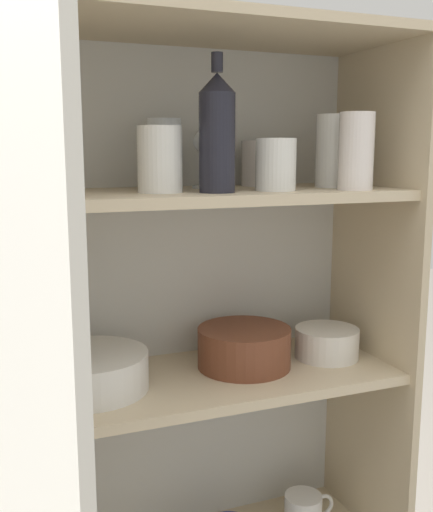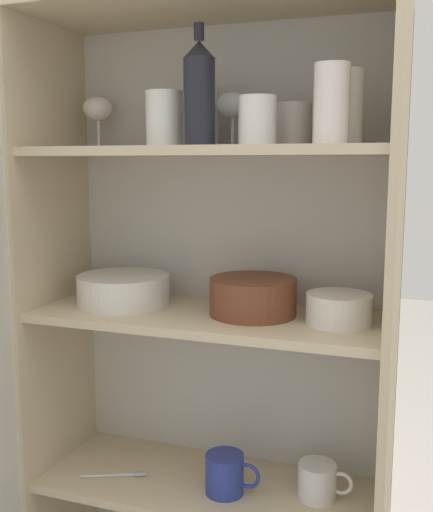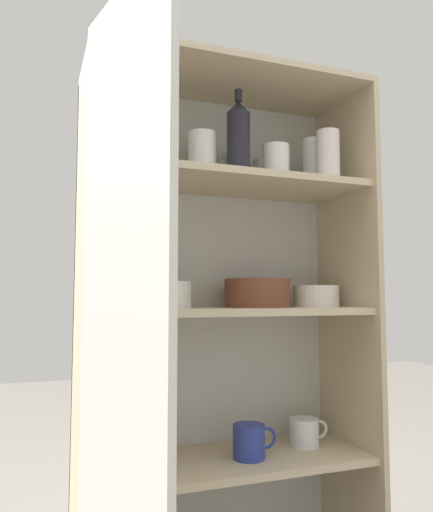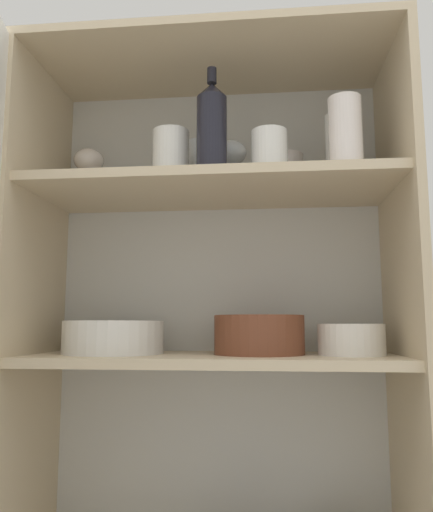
# 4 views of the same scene
# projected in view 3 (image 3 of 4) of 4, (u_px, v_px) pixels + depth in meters

# --- Properties ---
(cupboard_back_panel) EXTENTS (0.82, 0.02, 1.44)m
(cupboard_back_panel) POSITION_uv_depth(u_px,v_px,m) (209.00, 326.00, 1.57)
(cupboard_back_panel) COLOR silver
(cupboard_back_panel) RESTS_ON ground_plane
(cupboard_side_left) EXTENTS (0.02, 0.34, 1.44)m
(cupboard_side_left) POSITION_uv_depth(u_px,v_px,m) (82.00, 333.00, 1.28)
(cupboard_side_left) COLOR #CCB793
(cupboard_side_left) RESTS_ON ground_plane
(cupboard_side_right) EXTENTS (0.02, 0.34, 1.44)m
(cupboard_side_right) POSITION_uv_depth(u_px,v_px,m) (347.00, 326.00, 1.56)
(cupboard_side_right) COLOR #CCB793
(cupboard_side_right) RESTS_ON ground_plane
(cupboard_top_panel) EXTENTS (0.82, 0.34, 0.02)m
(cupboard_top_panel) POSITION_uv_depth(u_px,v_px,m) (227.00, 81.00, 1.48)
(cupboard_top_panel) COLOR #CCB793
(cupboard_top_panel) RESTS_ON cupboard_side_left
(shelf_board_lower) EXTENTS (0.79, 0.30, 0.02)m
(shelf_board_lower) POSITION_uv_depth(u_px,v_px,m) (228.00, 461.00, 1.38)
(shelf_board_lower) COLOR beige
(shelf_board_middle) EXTENTS (0.79, 0.30, 0.02)m
(shelf_board_middle) POSITION_uv_depth(u_px,v_px,m) (228.00, 311.00, 1.42)
(shelf_board_middle) COLOR beige
(shelf_board_upper) EXTENTS (0.79, 0.30, 0.02)m
(shelf_board_upper) POSITION_uv_depth(u_px,v_px,m) (227.00, 183.00, 1.45)
(shelf_board_upper) COLOR beige
(cupboard_door) EXTENTS (0.11, 0.40, 1.44)m
(cupboard_door) POSITION_uv_depth(u_px,v_px,m) (121.00, 345.00, 0.94)
(cupboard_door) COLOR silver
(cupboard_door) RESTS_ON ground_plane
(tumbler_glass_0) EXTENTS (0.08, 0.08, 0.15)m
(tumbler_glass_0) POSITION_uv_depth(u_px,v_px,m) (315.00, 163.00, 1.55)
(tumbler_glass_0) COLOR white
(tumbler_glass_0) RESTS_ON shelf_board_upper
(tumbler_glass_1) EXTENTS (0.08, 0.08, 0.12)m
(tumbler_glass_1) POSITION_uv_depth(u_px,v_px,m) (202.00, 154.00, 1.40)
(tumbler_glass_1) COLOR white
(tumbler_glass_1) RESTS_ON shelf_board_upper
(tumbler_glass_2) EXTENTS (0.08, 0.08, 0.10)m
(tumbler_glass_2) POSITION_uv_depth(u_px,v_px,m) (276.00, 162.00, 1.44)
(tumbler_glass_2) COLOR white
(tumbler_glass_2) RESTS_ON shelf_board_upper
(tumbler_glass_3) EXTENTS (0.07, 0.07, 0.15)m
(tumbler_glass_3) POSITION_uv_depth(u_px,v_px,m) (328.00, 156.00, 1.47)
(tumbler_glass_3) COLOR silver
(tumbler_glass_3) RESTS_ON shelf_board_upper
(tumbler_glass_4) EXTENTS (0.08, 0.08, 0.10)m
(tumbler_glass_4) POSITION_uv_depth(u_px,v_px,m) (266.00, 175.00, 1.60)
(tumbler_glass_4) COLOR silver
(tumbler_glass_4) RESTS_ON shelf_board_upper
(tumbler_glass_5) EXTENTS (0.07, 0.07, 0.14)m
(tumbler_glass_5) POSITION_uv_depth(u_px,v_px,m) (203.00, 163.00, 1.53)
(tumbler_glass_5) COLOR white
(tumbler_glass_5) RESTS_ON shelf_board_upper
(wine_glass_0) EXTENTS (0.07, 0.07, 0.13)m
(wine_glass_0) POSITION_uv_depth(u_px,v_px,m) (113.00, 145.00, 1.43)
(wine_glass_0) COLOR silver
(wine_glass_0) RESTS_ON shelf_board_upper
(wine_glass_1) EXTENTS (0.08, 0.08, 0.12)m
(wine_glass_1) POSITION_uv_depth(u_px,v_px,m) (234.00, 157.00, 1.52)
(wine_glass_1) COLOR white
(wine_glass_1) RESTS_ON shelf_board_upper
(wine_bottle) EXTENTS (0.07, 0.07, 0.24)m
(wine_bottle) POSITION_uv_depth(u_px,v_px,m) (238.00, 137.00, 1.40)
(wine_bottle) COLOR black
(wine_bottle) RESTS_ON shelf_board_upper
(plate_stack_white) EXTENTS (0.22, 0.22, 0.07)m
(plate_stack_white) POSITION_uv_depth(u_px,v_px,m) (151.00, 295.00, 1.36)
(plate_stack_white) COLOR silver
(plate_stack_white) RESTS_ON shelf_board_middle
(mixing_bowl_large) EXTENTS (0.19, 0.19, 0.08)m
(mixing_bowl_large) POSITION_uv_depth(u_px,v_px,m) (257.00, 292.00, 1.47)
(mixing_bowl_large) COLOR brown
(mixing_bowl_large) RESTS_ON shelf_board_middle
(serving_bowl_small) EXTENTS (0.14, 0.14, 0.07)m
(serving_bowl_small) POSITION_uv_depth(u_px,v_px,m) (316.00, 295.00, 1.53)
(serving_bowl_small) COLOR silver
(serving_bowl_small) RESTS_ON shelf_board_middle
(coffee_mug_primary) EXTENTS (0.13, 0.09, 0.09)m
(coffee_mug_primary) POSITION_uv_depth(u_px,v_px,m) (250.00, 441.00, 1.38)
(coffee_mug_primary) COLOR #283893
(coffee_mug_primary) RESTS_ON shelf_board_lower
(coffee_mug_extra_1) EXTENTS (0.12, 0.09, 0.08)m
(coffee_mug_extra_1) POSITION_uv_depth(u_px,v_px,m) (305.00, 432.00, 1.50)
(coffee_mug_extra_1) COLOR white
(coffee_mug_extra_1) RESTS_ON shelf_board_lower
(serving_spoon) EXTENTS (0.15, 0.08, 0.01)m
(serving_spoon) POSITION_uv_depth(u_px,v_px,m) (158.00, 470.00, 1.27)
(serving_spoon) COLOR silver
(serving_spoon) RESTS_ON shelf_board_lower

